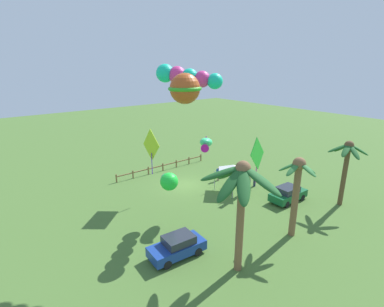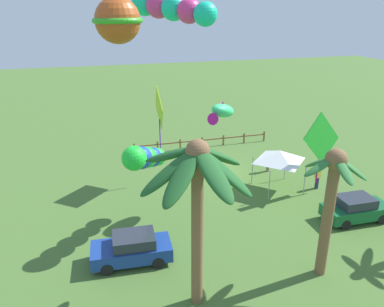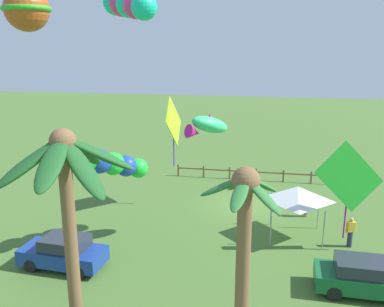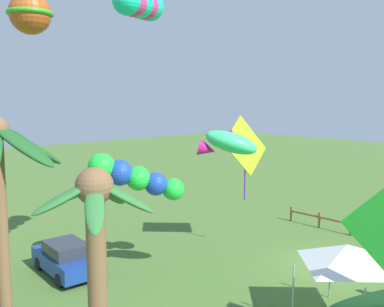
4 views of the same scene
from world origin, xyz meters
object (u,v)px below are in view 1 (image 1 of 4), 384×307
object	(u,v)px
palm_tree_0	(242,187)
kite_fish_3	(206,143)
parked_car_1	(177,246)
kite_diamond_5	(151,146)
kite_diamond_1	(257,154)
palm_tree_1	(347,158)
festival_tent	(233,168)
kite_tube_2	(168,181)
parked_car_0	(288,194)
kite_ball_4	(185,89)
palm_tree_2	(297,182)
kite_tube_0	(186,77)
spectator_1	(218,174)
spectator_0	(255,179)

from	to	relation	value
palm_tree_0	kite_fish_3	world-z (taller)	palm_tree_0
parked_car_1	kite_diamond_5	size ratio (longest dim) A/B	0.90
kite_diamond_1	kite_diamond_5	bearing A→B (deg)	-24.89
palm_tree_0	kite_diamond_5	size ratio (longest dim) A/B	1.65
palm_tree_0	kite_diamond_1	size ratio (longest dim) A/B	1.47
palm_tree_1	kite_fish_3	xyz separation A→B (m)	(10.38, -7.32, 1.58)
palm_tree_1	kite_diamond_1	size ratio (longest dim) A/B	1.24
festival_tent	kite_tube_2	size ratio (longest dim) A/B	0.71
parked_car_0	kite_ball_4	size ratio (longest dim) A/B	1.51
palm_tree_2	kite_tube_2	bearing A→B (deg)	-41.16
parked_car_1	kite_tube_2	world-z (taller)	kite_tube_2
kite_tube_0	kite_fish_3	world-z (taller)	kite_tube_0
spectator_1	palm_tree_0	bearing A→B (deg)	51.71
kite_fish_3	kite_diamond_5	distance (m)	5.36
palm_tree_0	palm_tree_2	bearing A→B (deg)	-178.28
palm_tree_1	kite_diamond_1	bearing A→B (deg)	-64.75
palm_tree_2	kite_tube_0	xyz separation A→B (m)	(5.75, -5.76, 7.45)
parked_car_0	spectator_1	bearing A→B (deg)	-77.92
palm_tree_1	spectator_0	bearing A→B (deg)	-68.73
spectator_0	kite_diamond_5	distance (m)	11.87
kite_tube_0	kite_diamond_1	xyz separation A→B (m)	(-10.31, -1.71, -8.01)
festival_tent	palm_tree_2	bearing A→B (deg)	75.16
kite_tube_0	kite_ball_4	bearing A→B (deg)	51.84
kite_tube_2	kite_ball_4	distance (m)	8.24
kite_tube_2	spectator_0	bearing A→B (deg)	-172.12
kite_fish_3	kite_ball_4	distance (m)	9.61
festival_tent	kite_ball_4	bearing A→B (deg)	30.59
palm_tree_2	spectator_1	distance (m)	12.47
kite_diamond_1	kite_diamond_5	distance (m)	10.86
spectator_1	festival_tent	distance (m)	3.45
kite_diamond_1	kite_diamond_5	xyz separation A→B (m)	(9.74, -4.52, 1.60)
palm_tree_2	parked_car_1	bearing A→B (deg)	-21.47
parked_car_1	spectator_1	bearing A→B (deg)	-144.40
parked_car_0	kite_tube_2	distance (m)	12.69
palm_tree_2	kite_fish_3	xyz separation A→B (m)	(2.38, -7.49, 1.79)
palm_tree_0	kite_fish_3	bearing A→B (deg)	-116.53
spectator_0	festival_tent	distance (m)	3.24
palm_tree_2	kite_ball_4	bearing A→B (deg)	-14.77
palm_tree_1	spectator_0	world-z (taller)	palm_tree_1
kite_ball_4	kite_diamond_1	bearing A→B (deg)	-158.22
spectator_0	kite_tube_2	size ratio (longest dim) A/B	0.39
festival_tent	kite_ball_4	distance (m)	15.38
palm_tree_0	kite_diamond_5	xyz separation A→B (m)	(-1.03, -12.18, -0.32)
parked_car_0	parked_car_1	bearing A→B (deg)	1.35
festival_tent	kite_fish_3	bearing A→B (deg)	13.70
festival_tent	kite_tube_2	xyz separation A→B (m)	(9.43, 2.38, 1.83)
kite_ball_4	kite_diamond_5	size ratio (longest dim) A/B	0.58
kite_fish_3	kite_tube_0	bearing A→B (deg)	27.17
kite_tube_0	kite_diamond_1	bearing A→B (deg)	-170.59
spectator_1	kite_tube_2	distance (m)	12.02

